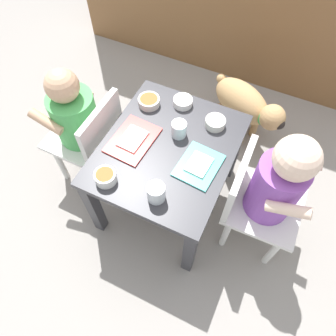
# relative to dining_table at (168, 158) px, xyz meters

# --- Properties ---
(ground_plane) EXTENTS (7.00, 7.00, 0.00)m
(ground_plane) POSITION_rel_dining_table_xyz_m (0.00, 0.00, -0.35)
(ground_plane) COLOR gray
(dining_table) EXTENTS (0.50, 0.59, 0.42)m
(dining_table) POSITION_rel_dining_table_xyz_m (0.00, 0.00, 0.00)
(dining_table) COLOR #333338
(dining_table) RESTS_ON ground
(seated_child_left) EXTENTS (0.28, 0.28, 0.64)m
(seated_child_left) POSITION_rel_dining_table_xyz_m (-0.41, -0.01, 0.06)
(seated_child_left) COLOR silver
(seated_child_left) RESTS_ON ground
(seated_child_right) EXTENTS (0.29, 0.29, 0.69)m
(seated_child_right) POSITION_rel_dining_table_xyz_m (0.41, -0.00, 0.09)
(seated_child_right) COLOR silver
(seated_child_right) RESTS_ON ground
(dog) EXTENTS (0.42, 0.30, 0.33)m
(dog) POSITION_rel_dining_table_xyz_m (0.18, 0.54, -0.13)
(dog) COLOR tan
(dog) RESTS_ON ground
(food_tray_left) EXTENTS (0.16, 0.22, 0.02)m
(food_tray_left) POSITION_rel_dining_table_xyz_m (-0.14, -0.03, 0.08)
(food_tray_left) COLOR red
(food_tray_left) RESTS_ON dining_table
(food_tray_right) EXTENTS (0.16, 0.19, 0.02)m
(food_tray_right) POSITION_rel_dining_table_xyz_m (0.14, -0.03, 0.08)
(food_tray_right) COLOR #4CC6BC
(food_tray_right) RESTS_ON dining_table
(water_cup_left) EXTENTS (0.06, 0.06, 0.06)m
(water_cup_left) POSITION_rel_dining_table_xyz_m (0.01, 0.08, 0.10)
(water_cup_left) COLOR white
(water_cup_left) RESTS_ON dining_table
(water_cup_right) EXTENTS (0.06, 0.06, 0.07)m
(water_cup_right) POSITION_rel_dining_table_xyz_m (0.05, -0.21, 0.11)
(water_cup_right) COLOR white
(water_cup_right) RESTS_ON dining_table
(veggie_bowl_far) EXTENTS (0.08, 0.08, 0.03)m
(veggie_bowl_far) POSITION_rel_dining_table_xyz_m (-0.04, 0.23, 0.09)
(veggie_bowl_far) COLOR white
(veggie_bowl_far) RESTS_ON dining_table
(veggie_bowl_near) EXTENTS (0.08, 0.08, 0.04)m
(veggie_bowl_near) POSITION_rel_dining_table_xyz_m (-0.14, -0.22, 0.10)
(veggie_bowl_near) COLOR white
(veggie_bowl_near) RESTS_ON dining_table
(cereal_bowl_left_side) EXTENTS (0.08, 0.08, 0.03)m
(cereal_bowl_left_side) POSITION_rel_dining_table_xyz_m (0.12, 0.18, 0.09)
(cereal_bowl_left_side) COLOR silver
(cereal_bowl_left_side) RESTS_ON dining_table
(cereal_bowl_right_side) EXTENTS (0.09, 0.09, 0.03)m
(cereal_bowl_right_side) POSITION_rel_dining_table_xyz_m (-0.17, 0.17, 0.09)
(cereal_bowl_right_side) COLOR silver
(cereal_bowl_right_side) RESTS_ON dining_table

